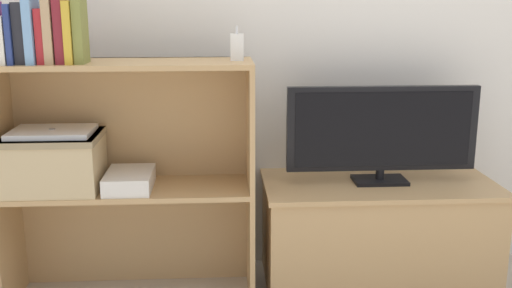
% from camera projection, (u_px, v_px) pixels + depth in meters
% --- Properties ---
extents(wall_back, '(10.00, 0.05, 2.40)m').
position_uv_depth(wall_back, '(251.00, 0.00, 2.56)').
color(wall_back, silver).
rests_on(wall_back, ground_plane).
extents(tv_stand, '(0.97, 0.47, 0.45)m').
position_uv_depth(tv_stand, '(377.00, 232.00, 2.57)').
color(tv_stand, tan).
rests_on(tv_stand, ground_plane).
extents(tv, '(0.79, 0.14, 0.41)m').
position_uv_depth(tv, '(382.00, 131.00, 2.46)').
color(tv, black).
rests_on(tv, tv_stand).
extents(bookshelf_lower_tier, '(0.99, 0.33, 0.48)m').
position_uv_depth(bookshelf_lower_tier, '(133.00, 221.00, 2.49)').
color(bookshelf_lower_tier, tan).
rests_on(bookshelf_lower_tier, ground_plane).
extents(bookshelf_upper_tier, '(0.99, 0.33, 0.50)m').
position_uv_depth(bookshelf_upper_tier, '(128.00, 106.00, 2.37)').
color(bookshelf_upper_tier, tan).
rests_on(bookshelf_upper_tier, bookshelf_lower_tier).
extents(book_ivory, '(0.04, 0.16, 0.17)m').
position_uv_depth(book_ivory, '(5.00, 40.00, 2.17)').
color(book_ivory, silver).
rests_on(book_ivory, bookshelf_upper_tier).
extents(book_navy, '(0.02, 0.16, 0.21)m').
position_uv_depth(book_navy, '(14.00, 34.00, 2.16)').
color(book_navy, navy).
rests_on(book_navy, bookshelf_upper_tier).
extents(book_charcoal, '(0.04, 0.13, 0.22)m').
position_uv_depth(book_charcoal, '(23.00, 33.00, 2.17)').
color(book_charcoal, '#232328').
rests_on(book_charcoal, bookshelf_upper_tier).
extents(book_skyblue, '(0.03, 0.16, 0.25)m').
position_uv_depth(book_skyblue, '(33.00, 28.00, 2.16)').
color(book_skyblue, '#709ECC').
rests_on(book_skyblue, bookshelf_upper_tier).
extents(book_crimson, '(0.03, 0.12, 0.20)m').
position_uv_depth(book_crimson, '(43.00, 36.00, 2.17)').
color(book_crimson, '#B22328').
rests_on(book_crimson, bookshelf_upper_tier).
extents(book_tan, '(0.03, 0.14, 0.23)m').
position_uv_depth(book_tan, '(52.00, 32.00, 2.17)').
color(book_tan, tan).
rests_on(book_tan, bookshelf_upper_tier).
extents(book_maroon, '(0.03, 0.12, 0.25)m').
position_uv_depth(book_maroon, '(62.00, 29.00, 2.17)').
color(book_maroon, maroon).
rests_on(book_maroon, bookshelf_upper_tier).
extents(book_mustard, '(0.03, 0.15, 0.23)m').
position_uv_depth(book_mustard, '(71.00, 32.00, 2.18)').
color(book_mustard, gold).
rests_on(book_mustard, bookshelf_upper_tier).
extents(book_olive, '(0.03, 0.12, 0.24)m').
position_uv_depth(book_olive, '(80.00, 30.00, 2.18)').
color(book_olive, olive).
rests_on(book_olive, bookshelf_upper_tier).
extents(baby_monitor, '(0.05, 0.04, 0.13)m').
position_uv_depth(baby_monitor, '(237.00, 47.00, 2.28)').
color(baby_monitor, white).
rests_on(baby_monitor, bookshelf_upper_tier).
extents(storage_basket_left, '(0.36, 0.29, 0.22)m').
position_uv_depth(storage_basket_left, '(55.00, 159.00, 2.33)').
color(storage_basket_left, tan).
rests_on(storage_basket_left, bookshelf_lower_tier).
extents(laptop, '(0.31, 0.23, 0.02)m').
position_uv_depth(laptop, '(52.00, 132.00, 2.30)').
color(laptop, white).
rests_on(laptop, storage_basket_left).
extents(magazine_stack, '(0.18, 0.26, 0.07)m').
position_uv_depth(magazine_stack, '(130.00, 180.00, 2.35)').
color(magazine_stack, silver).
rests_on(magazine_stack, bookshelf_lower_tier).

